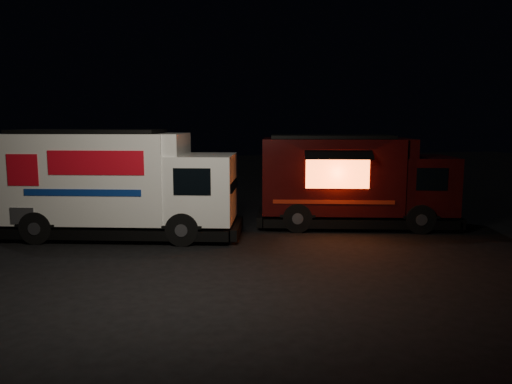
% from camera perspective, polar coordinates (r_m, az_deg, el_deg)
% --- Properties ---
extents(ground, '(80.00, 80.00, 0.00)m').
position_cam_1_polar(ground, '(14.75, 0.83, -6.43)').
color(ground, black).
rests_on(ground, ground).
extents(white_truck, '(8.02, 4.69, 3.44)m').
position_cam_1_polar(white_truck, '(16.54, -15.06, 0.94)').
color(white_truck, white).
rests_on(white_truck, ground).
extents(red_truck, '(7.38, 4.45, 3.23)m').
position_cam_1_polar(red_truck, '(17.94, 11.40, 1.25)').
color(red_truck, '#320909').
rests_on(red_truck, ground).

